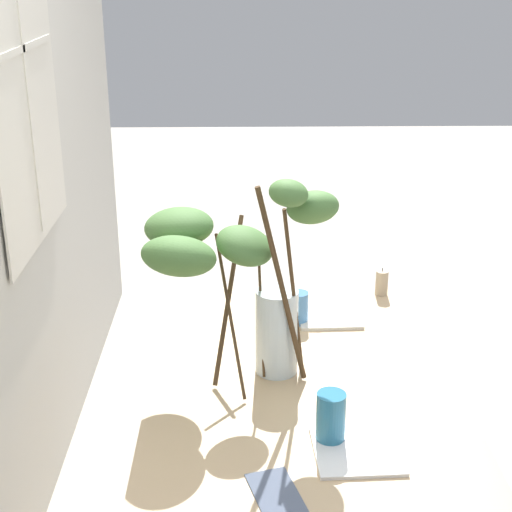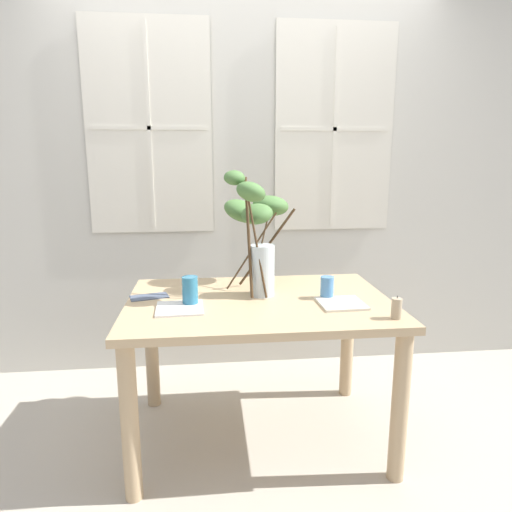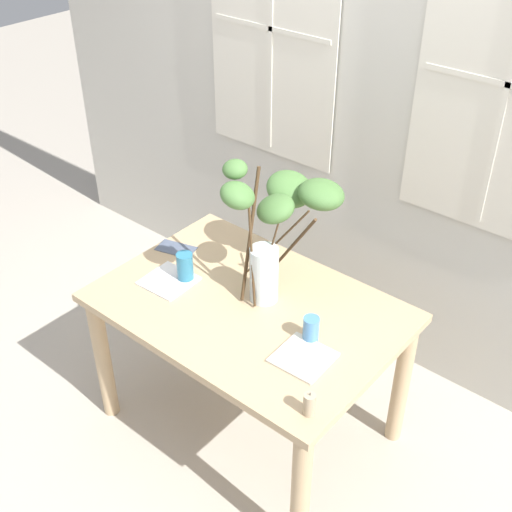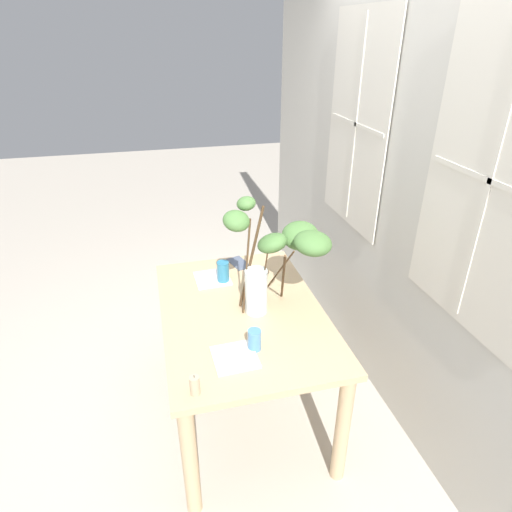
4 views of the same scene
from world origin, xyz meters
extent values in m
cube|color=silver|center=(0.60, 0.89, 1.62)|extent=(0.71, 0.01, 1.25)
cube|color=silver|center=(0.60, 0.88, 1.62)|extent=(0.78, 0.01, 1.32)
cube|color=silver|center=(0.60, 0.88, 1.62)|extent=(0.02, 0.01, 1.25)
cube|color=silver|center=(0.60, 0.88, 1.62)|extent=(0.71, 0.01, 0.02)
cube|color=tan|center=(0.00, 0.00, 0.73)|extent=(1.29, 0.89, 0.04)
cylinder|color=tan|center=(0.58, -0.39, 0.36)|extent=(0.08, 0.08, 0.71)
cylinder|color=tan|center=(0.58, 0.39, 0.36)|extent=(0.08, 0.08, 0.71)
cylinder|color=silver|center=(0.02, 0.07, 0.88)|extent=(0.12, 0.12, 0.26)
cylinder|color=silver|center=(0.02, 0.07, 0.80)|extent=(0.11, 0.11, 0.08)
cylinder|color=#47331E|center=(-0.04, 0.07, 1.05)|extent=(0.04, 0.15, 0.58)
ellipsoid|color=#477038|center=(-0.11, 0.06, 1.34)|extent=(0.12, 0.12, 0.09)
cylinder|color=#47331E|center=(-0.01, 0.03, 1.02)|extent=(0.10, 0.08, 0.52)
ellipsoid|color=#477038|center=(-0.04, -0.01, 1.28)|extent=(0.21, 0.21, 0.15)
cylinder|color=#47331E|center=(0.06, 0.21, 0.97)|extent=(0.29, 0.10, 0.42)
ellipsoid|color=#477038|center=(0.10, 0.35, 1.18)|extent=(0.26, 0.25, 0.14)
cylinder|color=#47331E|center=(-0.02, 0.21, 0.96)|extent=(0.28, 0.09, 0.39)
ellipsoid|color=#477038|center=(-0.06, 0.34, 1.15)|extent=(0.28, 0.27, 0.20)
cylinder|color=#47331E|center=(0.02, 0.12, 0.96)|extent=(0.10, 0.03, 0.40)
ellipsoid|color=#477038|center=(0.01, 0.17, 1.16)|extent=(0.20, 0.20, 0.16)
cylinder|color=teal|center=(-0.33, -0.05, 0.82)|extent=(0.07, 0.07, 0.14)
cylinder|color=#4C84BC|center=(0.34, -0.01, 0.81)|extent=(0.07, 0.07, 0.11)
cube|color=white|center=(-0.38, -0.11, 0.76)|extent=(0.22, 0.22, 0.01)
cube|color=silver|center=(0.38, -0.12, 0.76)|extent=(0.22, 0.22, 0.01)
cube|color=#4C566B|center=(-0.54, 0.10, 0.75)|extent=(0.21, 0.15, 0.00)
cylinder|color=tan|center=(0.56, -0.33, 0.80)|extent=(0.04, 0.04, 0.09)
cylinder|color=black|center=(0.56, -0.33, 0.85)|extent=(0.00, 0.00, 0.01)
camera|label=1|loc=(-1.96, 0.17, 1.91)|focal=53.65mm
camera|label=2|loc=(-0.24, -2.13, 1.44)|focal=31.91mm
camera|label=3|loc=(1.45, -1.69, 2.55)|focal=46.44mm
camera|label=4|loc=(1.96, -0.41, 2.15)|focal=30.29mm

